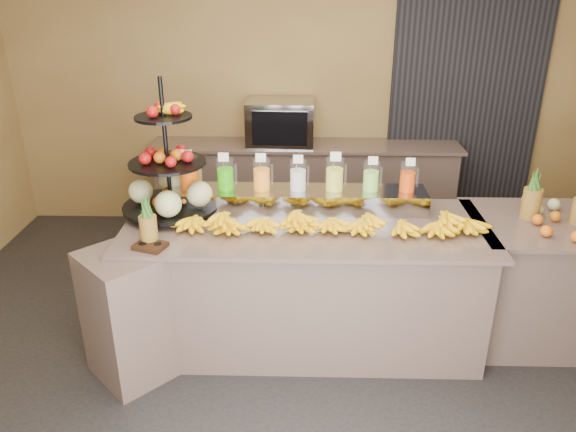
{
  "coord_description": "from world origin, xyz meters",
  "views": [
    {
      "loc": [
        -0.03,
        -3.2,
        2.54
      ],
      "look_at": [
        -0.13,
        0.3,
        1.0
      ],
      "focal_mm": 35.0,
      "sensor_mm": 36.0,
      "label": 1
    }
  ],
  "objects_px": {
    "pitcher_tray": "(298,199)",
    "fruit_stand": "(176,181)",
    "oven_warmer": "(281,122)",
    "right_fruit_pile": "(557,217)",
    "condiment_caddy": "(150,246)",
    "banana_heap": "(330,220)"
  },
  "relations": [
    {
      "from": "right_fruit_pile",
      "to": "oven_warmer",
      "type": "xyz_separation_m",
      "value": [
        -1.95,
        1.92,
        0.15
      ]
    },
    {
      "from": "fruit_stand",
      "to": "oven_warmer",
      "type": "height_order",
      "value": "fruit_stand"
    },
    {
      "from": "banana_heap",
      "to": "fruit_stand",
      "type": "xyz_separation_m",
      "value": [
        -1.08,
        0.26,
        0.17
      ]
    },
    {
      "from": "pitcher_tray",
      "to": "oven_warmer",
      "type": "relative_size",
      "value": 2.81
    },
    {
      "from": "banana_heap",
      "to": "condiment_caddy",
      "type": "xyz_separation_m",
      "value": [
        -1.14,
        -0.3,
        -0.06
      ]
    },
    {
      "from": "fruit_stand",
      "to": "condiment_caddy",
      "type": "distance_m",
      "value": 0.61
    },
    {
      "from": "banana_heap",
      "to": "oven_warmer",
      "type": "bearing_deg",
      "value": 101.51
    },
    {
      "from": "condiment_caddy",
      "to": "oven_warmer",
      "type": "distance_m",
      "value": 2.44
    },
    {
      "from": "banana_heap",
      "to": "fruit_stand",
      "type": "height_order",
      "value": "fruit_stand"
    },
    {
      "from": "pitcher_tray",
      "to": "banana_heap",
      "type": "xyz_separation_m",
      "value": [
        0.22,
        -0.35,
        -0.01
      ]
    },
    {
      "from": "oven_warmer",
      "to": "right_fruit_pile",
      "type": "bearing_deg",
      "value": -42.96
    },
    {
      "from": "fruit_stand",
      "to": "right_fruit_pile",
      "type": "xyz_separation_m",
      "value": [
        2.62,
        -0.16,
        -0.17
      ]
    },
    {
      "from": "pitcher_tray",
      "to": "oven_warmer",
      "type": "xyz_separation_m",
      "value": [
        -0.19,
        1.67,
        0.14
      ]
    },
    {
      "from": "pitcher_tray",
      "to": "right_fruit_pile",
      "type": "bearing_deg",
      "value": -8.13
    },
    {
      "from": "fruit_stand",
      "to": "oven_warmer",
      "type": "xyz_separation_m",
      "value": [
        0.67,
        1.76,
        -0.02
      ]
    },
    {
      "from": "condiment_caddy",
      "to": "oven_warmer",
      "type": "relative_size",
      "value": 0.29
    },
    {
      "from": "right_fruit_pile",
      "to": "oven_warmer",
      "type": "bearing_deg",
      "value": 135.44
    },
    {
      "from": "fruit_stand",
      "to": "pitcher_tray",
      "type": "bearing_deg",
      "value": -8.89
    },
    {
      "from": "banana_heap",
      "to": "pitcher_tray",
      "type": "bearing_deg",
      "value": 122.44
    },
    {
      "from": "pitcher_tray",
      "to": "condiment_caddy",
      "type": "bearing_deg",
      "value": -144.62
    },
    {
      "from": "condiment_caddy",
      "to": "banana_heap",
      "type": "bearing_deg",
      "value": 14.91
    },
    {
      "from": "pitcher_tray",
      "to": "fruit_stand",
      "type": "relative_size",
      "value": 1.91
    }
  ]
}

